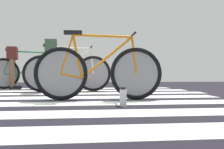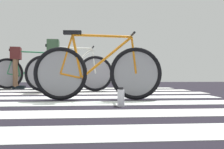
# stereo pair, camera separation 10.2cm
# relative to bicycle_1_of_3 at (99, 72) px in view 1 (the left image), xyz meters

# --- Properties ---
(ground) EXTENTS (18.00, 14.00, 0.02)m
(ground) POSITION_rel_bicycle_1_of_3_xyz_m (-0.63, 0.14, -0.40)
(ground) COLOR black
(crosswalk_markings) EXTENTS (5.49, 5.78, 0.00)m
(crosswalk_markings) POSITION_rel_bicycle_1_of_3_xyz_m (-0.70, -0.02, -0.38)
(crosswalk_markings) COLOR silver
(crosswalk_markings) RESTS_ON ground
(bicycle_1_of_3) EXTENTS (1.74, 0.52, 0.93)m
(bicycle_1_of_3) POSITION_rel_bicycle_1_of_3_xyz_m (0.00, 0.00, 0.00)
(bicycle_1_of_3) COLOR black
(bicycle_1_of_3) RESTS_ON ground
(bicycle_2_of_3) EXTENTS (1.74, 0.52, 0.93)m
(bicycle_2_of_3) POSITION_rel_bicycle_1_of_3_xyz_m (-0.53, 1.65, 0.00)
(bicycle_2_of_3) COLOR black
(bicycle_2_of_3) RESTS_ON ground
(cyclist_2_of_3) EXTENTS (0.34, 0.43, 1.01)m
(cyclist_2_of_3) POSITION_rel_bicycle_1_of_3_xyz_m (-0.84, 1.63, 0.27)
(cyclist_2_of_3) COLOR #A87A5B
(cyclist_2_of_3) RESTS_ON ground
(bicycle_3_of_3) EXTENTS (1.72, 0.54, 0.93)m
(bicycle_3_of_3) POSITION_rel_bicycle_1_of_3_xyz_m (-1.55, 2.71, 0.00)
(bicycle_3_of_3) COLOR black
(bicycle_3_of_3) RESTS_ON ground
(cyclist_3_of_3) EXTENTS (0.37, 0.44, 0.97)m
(cyclist_3_of_3) POSITION_rel_bicycle_1_of_3_xyz_m (-1.85, 2.66, 0.24)
(cyclist_3_of_3) COLOR brown
(cyclist_3_of_3) RESTS_ON ground
(water_bottle) EXTENTS (0.08, 0.08, 0.21)m
(water_bottle) POSITION_rel_bicycle_1_of_3_xyz_m (0.23, -0.67, -0.29)
(water_bottle) COLOR white
(water_bottle) RESTS_ON ground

